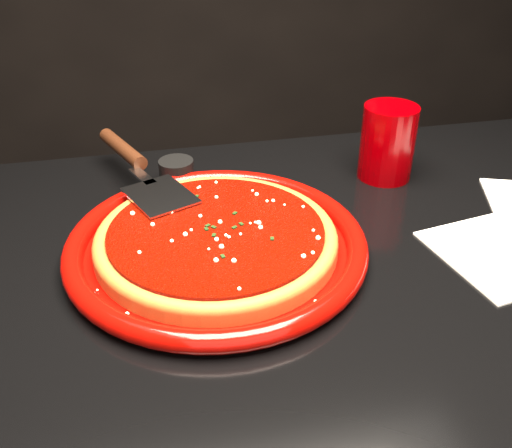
# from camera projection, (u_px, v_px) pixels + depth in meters

# --- Properties ---
(plate) EXTENTS (0.42, 0.42, 0.03)m
(plate) POSITION_uv_depth(u_px,v_px,m) (217.00, 244.00, 0.75)
(plate) COLOR #7E0502
(plate) RESTS_ON table
(pizza_crust) EXTENTS (0.34, 0.34, 0.02)m
(pizza_crust) POSITION_uv_depth(u_px,v_px,m) (217.00, 241.00, 0.75)
(pizza_crust) COLOR brown
(pizza_crust) RESTS_ON plate
(pizza_crust_rim) EXTENTS (0.34, 0.34, 0.02)m
(pizza_crust_rim) POSITION_uv_depth(u_px,v_px,m) (216.00, 236.00, 0.75)
(pizza_crust_rim) COLOR brown
(pizza_crust_rim) RESTS_ON plate
(pizza_sauce) EXTENTS (0.30, 0.30, 0.01)m
(pizza_sauce) POSITION_uv_depth(u_px,v_px,m) (216.00, 233.00, 0.75)
(pizza_sauce) COLOR #740700
(pizza_sauce) RESTS_ON plate
(parmesan_dusting) EXTENTS (0.27, 0.27, 0.01)m
(parmesan_dusting) POSITION_uv_depth(u_px,v_px,m) (216.00, 227.00, 0.74)
(parmesan_dusting) COLOR #FFF3C4
(parmesan_dusting) RESTS_ON plate
(basil_flecks) EXTENTS (0.25, 0.25, 0.00)m
(basil_flecks) POSITION_uv_depth(u_px,v_px,m) (216.00, 228.00, 0.74)
(basil_flecks) COLOR black
(basil_flecks) RESTS_ON plate
(pizza_server) EXTENTS (0.22, 0.35, 0.03)m
(pizza_server) POSITION_uv_depth(u_px,v_px,m) (141.00, 167.00, 0.87)
(pizza_server) COLOR #BABDC2
(pizza_server) RESTS_ON plate
(cup) EXTENTS (0.11, 0.11, 0.12)m
(cup) POSITION_uv_depth(u_px,v_px,m) (388.00, 142.00, 0.92)
(cup) COLOR #810002
(cup) RESTS_ON table
(napkin_a) EXTENTS (0.20, 0.20, 0.00)m
(napkin_a) POSITION_uv_depth(u_px,v_px,m) (504.00, 253.00, 0.76)
(napkin_a) COLOR silver
(napkin_a) RESTS_ON table
(ramekin) EXTENTS (0.07, 0.07, 0.04)m
(ramekin) POSITION_uv_depth(u_px,v_px,m) (177.00, 173.00, 0.92)
(ramekin) COLOR black
(ramekin) RESTS_ON table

